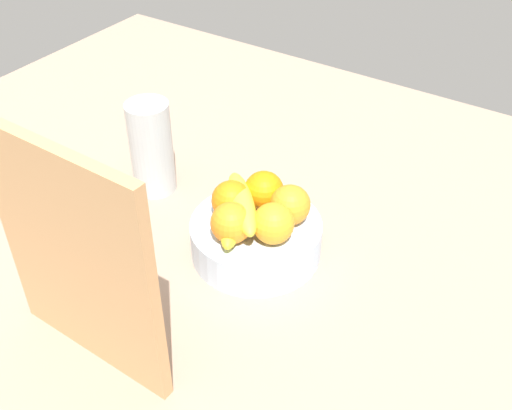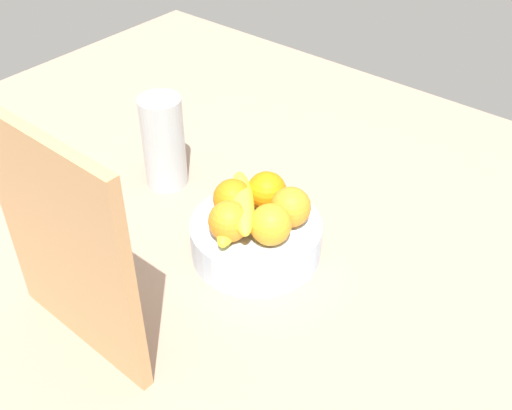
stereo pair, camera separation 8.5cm
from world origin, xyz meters
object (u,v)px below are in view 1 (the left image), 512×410
object	(u,v)px
fruit_bowl	(256,238)
orange_front_right	(264,191)
banana_bunch	(238,209)
orange_front_left	(290,205)
orange_back_right	(273,223)
cutting_board	(77,261)
thermos_tumbler	(151,148)
orange_back_left	(231,223)
orange_center	(232,200)

from	to	relation	value
fruit_bowl	orange_front_right	size ratio (longest dim) A/B	3.27
banana_bunch	orange_front_right	bearing A→B (deg)	-99.41
fruit_bowl	orange_front_left	distance (cm)	8.83
orange_back_right	cutting_board	size ratio (longest dim) A/B	0.19
orange_front_right	thermos_tumbler	distance (cm)	25.74
cutting_board	thermos_tumbler	world-z (taller)	cutting_board
thermos_tumbler	orange_front_right	bearing A→B (deg)	179.41
cutting_board	orange_front_left	bearing A→B (deg)	-107.80
cutting_board	thermos_tumbler	xyz separation A→B (cm)	(19.43, -36.01, -8.60)
orange_back_right	thermos_tumbler	bearing A→B (deg)	-12.22
orange_back_left	cutting_board	world-z (taller)	cutting_board
banana_bunch	thermos_tumbler	bearing A→B (deg)	-15.00
banana_bunch	thermos_tumbler	world-z (taller)	thermos_tumbler
fruit_bowl	thermos_tumbler	world-z (taller)	thermos_tumbler
orange_front_right	orange_back_right	distance (cm)	8.99
orange_center	banana_bunch	size ratio (longest dim) A/B	0.40
orange_back_right	banana_bunch	size ratio (longest dim) A/B	0.40
thermos_tumbler	orange_back_right	bearing A→B (deg)	167.78
fruit_bowl	orange_center	xyz separation A→B (cm)	(4.54, 0.62, 6.68)
orange_back_left	orange_front_left	bearing A→B (deg)	-120.58
cutting_board	orange_back_right	bearing A→B (deg)	-111.59
banana_bunch	cutting_board	size ratio (longest dim) A/B	0.47
orange_front_left	orange_front_right	xyz separation A→B (cm)	(5.85, -0.94, 0.00)
fruit_bowl	orange_center	world-z (taller)	orange_center
orange_front_right	orange_back_right	bearing A→B (deg)	132.51
orange_front_right	banana_bunch	distance (cm)	6.44
orange_front_right	thermos_tumbler	size ratio (longest dim) A/B	0.37
fruit_bowl	thermos_tumbler	size ratio (longest dim) A/B	1.20
thermos_tumbler	orange_back_left	bearing A→B (deg)	158.08
fruit_bowl	thermos_tumbler	distance (cm)	28.34
orange_center	banana_bunch	bearing A→B (deg)	153.00
orange_front_left	orange_front_right	size ratio (longest dim) A/B	1.00
orange_back_left	banana_bunch	bearing A→B (deg)	-70.07
orange_center	thermos_tumbler	world-z (taller)	thermos_tumbler
orange_front_right	thermos_tumbler	bearing A→B (deg)	-0.59
orange_center	orange_back_left	distance (cm)	5.98
orange_back_left	banana_bunch	xyz separation A→B (cm)	(1.41, -3.88, -0.35)
orange_center	fruit_bowl	bearing A→B (deg)	-172.27
orange_back_right	orange_front_left	bearing A→B (deg)	-87.71
orange_center	orange_back_left	world-z (taller)	same
fruit_bowl	cutting_board	size ratio (longest dim) A/B	0.63
orange_front_left	thermos_tumbler	distance (cm)	31.61
orange_back_left	fruit_bowl	bearing A→B (deg)	-101.47
fruit_bowl	cutting_board	bearing A→B (deg)	75.93
orange_front_right	cutting_board	xyz separation A→B (cm)	(6.30, 35.74, 8.09)
orange_center	cutting_board	xyz separation A→B (cm)	(3.24, 30.42, 8.09)
orange_front_left	orange_center	xyz separation A→B (cm)	(8.91, 4.38, 0.00)
orange_center	banana_bunch	distance (cm)	2.28
fruit_bowl	orange_front_left	xyz separation A→B (cm)	(-4.37, -3.77, 6.68)
cutting_board	thermos_tumbler	size ratio (longest dim) A/B	1.91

